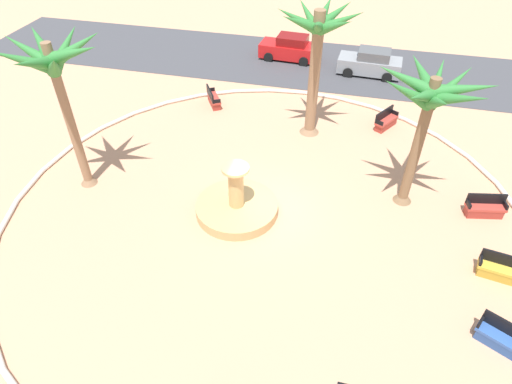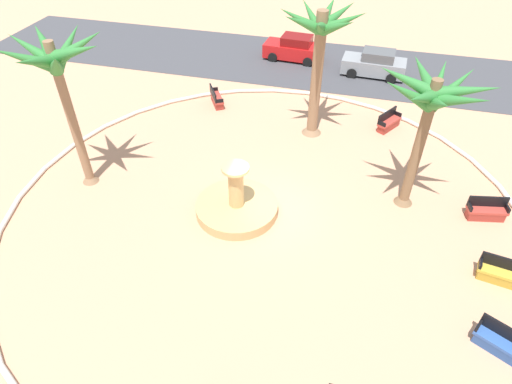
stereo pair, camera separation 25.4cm
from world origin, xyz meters
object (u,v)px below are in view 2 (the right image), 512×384
at_px(fountain, 237,206).
at_px(palm_tree_by_curb, 320,43).
at_px(bench_southeast, 216,99).
at_px(parked_car_second, 374,64).
at_px(parked_car_leftmost, 294,49).
at_px(bench_north, 501,344).
at_px(bench_southwest, 501,274).
at_px(bench_west, 389,123).
at_px(bench_east, 486,212).
at_px(palm_tree_mid_plaza, 431,104).
at_px(palm_tree_near_fountain, 57,69).

height_order(fountain, palm_tree_by_curb, palm_tree_by_curb).
distance_m(bench_southeast, parked_car_second, 10.73).
xyz_separation_m(parked_car_leftmost, parked_car_second, (5.52, -1.17, 0.00)).
xyz_separation_m(bench_north, bench_southwest, (0.44, 2.94, 0.00)).
bearing_deg(fountain, parked_car_second, 72.24).
height_order(bench_west, parked_car_leftmost, parked_car_leftmost).
xyz_separation_m(bench_east, bench_west, (-4.13, 6.19, 0.00)).
bearing_deg(palm_tree_mid_plaza, bench_southeast, 149.86).
bearing_deg(bench_north, fountain, 157.43).
bearing_deg(palm_tree_near_fountain, bench_west, 31.99).
bearing_deg(parked_car_second, bench_west, -79.78).
distance_m(bench_west, bench_southeast, 9.82).
relative_size(palm_tree_by_curb, bench_west, 4.07).
distance_m(bench_east, parked_car_leftmost, 17.60).
xyz_separation_m(bench_west, bench_southwest, (4.20, -9.59, 0.00)).
relative_size(bench_east, bench_southwest, 1.00).
bearing_deg(bench_southwest, parked_car_leftmost, 122.23).
relative_size(bench_west, bench_southwest, 0.98).
distance_m(palm_tree_by_curb, palm_tree_mid_plaza, 6.62).
distance_m(palm_tree_by_curb, bench_east, 10.37).
distance_m(bench_west, bench_southwest, 10.47).
bearing_deg(palm_tree_near_fountain, bench_southwest, -4.63).
height_order(fountain, parked_car_leftmost, fountain).
relative_size(palm_tree_near_fountain, bench_southwest, 4.11).
distance_m(palm_tree_near_fountain, parked_car_leftmost, 17.74).
bearing_deg(parked_car_leftmost, palm_tree_mid_plaza, -61.19).
bearing_deg(parked_car_second, parked_car_leftmost, 168.03).
relative_size(palm_tree_by_curb, bench_southwest, 3.98).
height_order(bench_southwest, parked_car_leftmost, parked_car_leftmost).
bearing_deg(parked_car_second, bench_east, -67.33).
bearing_deg(bench_north, parked_car_leftmost, 117.33).
bearing_deg(palm_tree_near_fountain, parked_car_leftmost, 67.97).
height_order(palm_tree_by_curb, parked_car_leftmost, palm_tree_by_curb).
bearing_deg(fountain, palm_tree_by_curb, 73.64).
height_order(palm_tree_by_curb, bench_southwest, palm_tree_by_curb).
relative_size(bench_southeast, bench_southwest, 0.98).
relative_size(bench_north, parked_car_leftmost, 0.40).
height_order(palm_tree_near_fountain, bench_north, palm_tree_near_fountain).
distance_m(bench_north, bench_southeast, 18.57).
xyz_separation_m(palm_tree_mid_plaza, bench_southwest, (3.34, -3.55, -4.45)).
bearing_deg(fountain, palm_tree_near_fountain, 177.59).
bearing_deg(bench_east, bench_southeast, 155.52).
bearing_deg(bench_southwest, parked_car_second, 108.45).
xyz_separation_m(palm_tree_mid_plaza, parked_car_leftmost, (-7.54, 13.72, -4.02)).
height_order(palm_tree_mid_plaza, parked_car_second, palm_tree_mid_plaza).
bearing_deg(bench_north, palm_tree_by_curb, 124.64).
height_order(palm_tree_mid_plaza, bench_west, palm_tree_mid_plaza).
xyz_separation_m(fountain, palm_tree_mid_plaza, (6.83, 2.45, 4.47)).
bearing_deg(bench_east, fountain, -167.22).
bearing_deg(bench_north, parked_car_second, 104.51).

